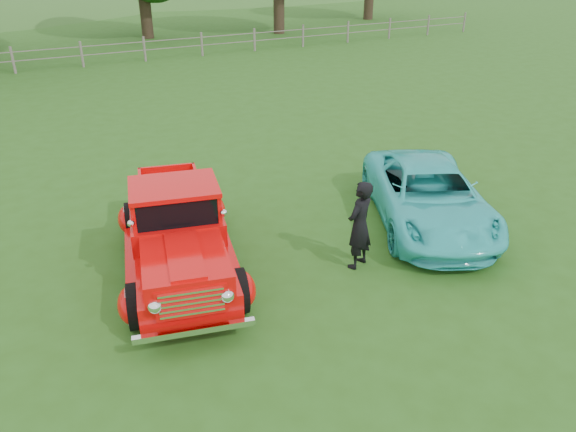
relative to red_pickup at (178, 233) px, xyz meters
name	(u,v)px	position (x,y,z in m)	size (l,w,h in m)	color
ground	(309,310)	(1.51, -2.21, -0.80)	(140.00, 140.00, 0.00)	#265115
fence_line	(82,54)	(1.51, 19.79, -0.19)	(48.00, 0.12, 1.20)	#6E655D
red_pickup	(178,233)	(0.00, 0.00, 0.00)	(2.99, 5.24, 1.78)	black
teal_sedan	(428,196)	(5.35, -0.58, -0.15)	(2.16, 4.68, 1.30)	#33CCC9
man	(360,225)	(3.03, -1.37, 0.07)	(0.63, 0.41, 1.73)	black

